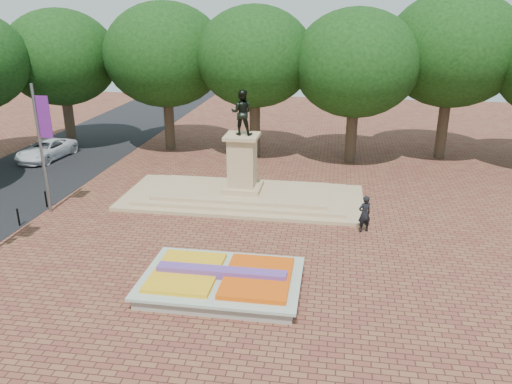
{
  "coord_description": "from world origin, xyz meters",
  "views": [
    {
      "loc": [
        5.1,
        -18.99,
        10.56
      ],
      "look_at": [
        1.53,
        3.44,
        2.2
      ],
      "focal_mm": 35.0,
      "sensor_mm": 36.0,
      "label": 1
    }
  ],
  "objects_px": {
    "pedestrian": "(365,214)",
    "van": "(46,150)",
    "flower_bed": "(222,281)",
    "monument": "(242,185)"
  },
  "relations": [
    {
      "from": "flower_bed",
      "to": "monument",
      "type": "distance_m",
      "value": 10.07
    },
    {
      "from": "flower_bed",
      "to": "pedestrian",
      "type": "bearing_deg",
      "value": 48.2
    },
    {
      "from": "flower_bed",
      "to": "pedestrian",
      "type": "xyz_separation_m",
      "value": [
        5.81,
        6.5,
        0.58
      ]
    },
    {
      "from": "flower_bed",
      "to": "van",
      "type": "distance_m",
      "value": 23.3
    },
    {
      "from": "flower_bed",
      "to": "monument",
      "type": "height_order",
      "value": "monument"
    },
    {
      "from": "monument",
      "to": "pedestrian",
      "type": "bearing_deg",
      "value": -27.1
    },
    {
      "from": "monument",
      "to": "van",
      "type": "height_order",
      "value": "monument"
    },
    {
      "from": "monument",
      "to": "pedestrian",
      "type": "distance_m",
      "value": 7.68
    },
    {
      "from": "monument",
      "to": "van",
      "type": "bearing_deg",
      "value": 159.55
    },
    {
      "from": "pedestrian",
      "to": "van",
      "type": "bearing_deg",
      "value": -50.38
    }
  ]
}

